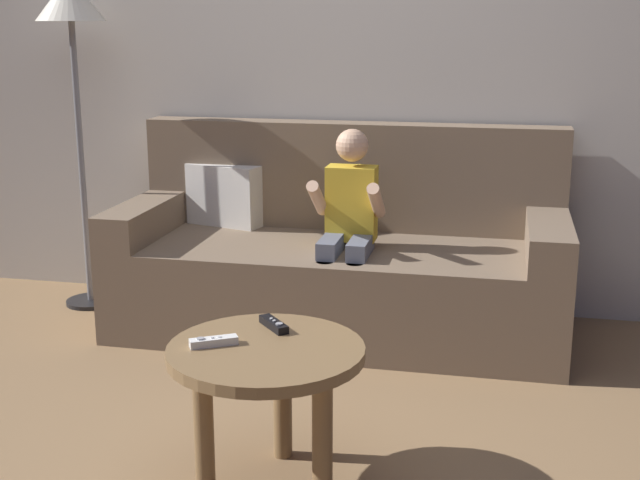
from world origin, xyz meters
The scene contains 7 objects.
wall_back centered at (0.00, 1.83, 1.25)m, with size 4.50×0.05×2.50m, color beige.
couch centered at (0.08, 1.45, 0.31)m, with size 1.97×0.80×0.91m.
person_seated_on_couch centered at (0.15, 1.26, 0.53)m, with size 0.30×0.37×0.92m.
coffee_table centered at (0.13, 0.05, 0.37)m, with size 0.58×0.58×0.44m.
game_remote_black_near_edge centered at (0.12, 0.20, 0.46)m, with size 0.12×0.13×0.03m.
game_remote_white_center centered at (-0.02, 0.02, 0.46)m, with size 0.14×0.10×0.03m.
floor_lamp centered at (-1.19, 1.50, 1.35)m, with size 0.32×0.32×1.56m.
Camera 1 is at (0.78, -2.18, 1.36)m, focal length 47.72 mm.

